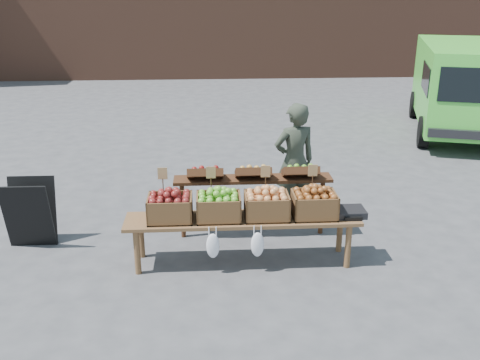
{
  "coord_description": "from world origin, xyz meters",
  "views": [
    {
      "loc": [
        -1.35,
        -5.75,
        3.08
      ],
      "look_at": [
        -0.97,
        0.36,
        0.85
      ],
      "focal_mm": 40.0,
      "sensor_mm": 36.0,
      "label": 1
    }
  ],
  "objects_px": {
    "crate_golden_apples": "(170,208)",
    "crate_red_apples": "(267,206)",
    "crate_russet_pears": "(219,207)",
    "vendor": "(294,162)",
    "back_table": "(253,198)",
    "delivery_van": "(463,89)",
    "chalkboard_sign": "(30,213)",
    "crate_green_apples": "(314,205)",
    "weighing_scale": "(350,212)",
    "display_bench": "(243,240)"
  },
  "relations": [
    {
      "from": "crate_golden_apples",
      "to": "back_table",
      "type": "bearing_deg",
      "value": 35.69
    },
    {
      "from": "delivery_van",
      "to": "crate_green_apples",
      "type": "relative_size",
      "value": 8.64
    },
    {
      "from": "vendor",
      "to": "crate_red_apples",
      "type": "distance_m",
      "value": 1.39
    },
    {
      "from": "back_table",
      "to": "crate_russet_pears",
      "type": "relative_size",
      "value": 4.2
    },
    {
      "from": "vendor",
      "to": "weighing_scale",
      "type": "distance_m",
      "value": 1.38
    },
    {
      "from": "weighing_scale",
      "to": "chalkboard_sign",
      "type": "bearing_deg",
      "value": 171.08
    },
    {
      "from": "chalkboard_sign",
      "to": "weighing_scale",
      "type": "relative_size",
      "value": 2.56
    },
    {
      "from": "crate_golden_apples",
      "to": "crate_red_apples",
      "type": "height_order",
      "value": "same"
    },
    {
      "from": "chalkboard_sign",
      "to": "crate_golden_apples",
      "type": "bearing_deg",
      "value": -18.31
    },
    {
      "from": "chalkboard_sign",
      "to": "crate_red_apples",
      "type": "xyz_separation_m",
      "value": [
        2.87,
        -0.6,
        0.27
      ]
    },
    {
      "from": "crate_russet_pears",
      "to": "crate_red_apples",
      "type": "distance_m",
      "value": 0.55
    },
    {
      "from": "delivery_van",
      "to": "chalkboard_sign",
      "type": "bearing_deg",
      "value": -130.25
    },
    {
      "from": "crate_green_apples",
      "to": "crate_red_apples",
      "type": "bearing_deg",
      "value": 180.0
    },
    {
      "from": "display_bench",
      "to": "crate_russet_pears",
      "type": "distance_m",
      "value": 0.51
    },
    {
      "from": "back_table",
      "to": "display_bench",
      "type": "xyz_separation_m",
      "value": [
        -0.18,
        -0.72,
        -0.24
      ]
    },
    {
      "from": "delivery_van",
      "to": "back_table",
      "type": "height_order",
      "value": "delivery_van"
    },
    {
      "from": "vendor",
      "to": "display_bench",
      "type": "xyz_separation_m",
      "value": [
        -0.79,
        -1.28,
        -0.53
      ]
    },
    {
      "from": "crate_golden_apples",
      "to": "crate_red_apples",
      "type": "distance_m",
      "value": 1.1
    },
    {
      "from": "crate_red_apples",
      "to": "weighing_scale",
      "type": "relative_size",
      "value": 1.47
    },
    {
      "from": "chalkboard_sign",
      "to": "crate_russet_pears",
      "type": "relative_size",
      "value": 1.74
    },
    {
      "from": "delivery_van",
      "to": "display_bench",
      "type": "relative_size",
      "value": 1.6
    },
    {
      "from": "delivery_van",
      "to": "crate_red_apples",
      "type": "bearing_deg",
      "value": -114.13
    },
    {
      "from": "back_table",
      "to": "crate_red_apples",
      "type": "bearing_deg",
      "value": -82.29
    },
    {
      "from": "crate_golden_apples",
      "to": "crate_red_apples",
      "type": "bearing_deg",
      "value": 0.0
    },
    {
      "from": "crate_golden_apples",
      "to": "weighing_scale",
      "type": "bearing_deg",
      "value": 0.0
    },
    {
      "from": "crate_golden_apples",
      "to": "weighing_scale",
      "type": "relative_size",
      "value": 1.47
    },
    {
      "from": "display_bench",
      "to": "crate_green_apples",
      "type": "height_order",
      "value": "crate_green_apples"
    },
    {
      "from": "crate_golden_apples",
      "to": "weighing_scale",
      "type": "distance_m",
      "value": 2.08
    },
    {
      "from": "crate_red_apples",
      "to": "crate_golden_apples",
      "type": "bearing_deg",
      "value": 180.0
    },
    {
      "from": "delivery_van",
      "to": "crate_red_apples",
      "type": "xyz_separation_m",
      "value": [
        -4.88,
        -5.59,
        -0.26
      ]
    },
    {
      "from": "chalkboard_sign",
      "to": "back_table",
      "type": "bearing_deg",
      "value": 2.91
    },
    {
      "from": "vendor",
      "to": "display_bench",
      "type": "bearing_deg",
      "value": 43.13
    },
    {
      "from": "delivery_van",
      "to": "back_table",
      "type": "bearing_deg",
      "value": -118.63
    },
    {
      "from": "vendor",
      "to": "crate_green_apples",
      "type": "xyz_separation_m",
      "value": [
        0.03,
        -1.28,
        -0.11
      ]
    },
    {
      "from": "back_table",
      "to": "crate_red_apples",
      "type": "relative_size",
      "value": 4.2
    },
    {
      "from": "crate_green_apples",
      "to": "weighing_scale",
      "type": "xyz_separation_m",
      "value": [
        0.43,
        0.0,
        -0.1
      ]
    },
    {
      "from": "vendor",
      "to": "crate_russet_pears",
      "type": "distance_m",
      "value": 1.67
    },
    {
      "from": "crate_green_apples",
      "to": "chalkboard_sign",
      "type": "bearing_deg",
      "value": 169.99
    },
    {
      "from": "back_table",
      "to": "weighing_scale",
      "type": "height_order",
      "value": "back_table"
    },
    {
      "from": "back_table",
      "to": "crate_green_apples",
      "type": "height_order",
      "value": "back_table"
    },
    {
      "from": "crate_russet_pears",
      "to": "crate_green_apples",
      "type": "bearing_deg",
      "value": 0.0
    },
    {
      "from": "back_table",
      "to": "display_bench",
      "type": "bearing_deg",
      "value": -103.85
    },
    {
      "from": "delivery_van",
      "to": "vendor",
      "type": "relative_size",
      "value": 2.65
    },
    {
      "from": "crate_russet_pears",
      "to": "vendor",
      "type": "bearing_deg",
      "value": 50.2
    },
    {
      "from": "crate_green_apples",
      "to": "crate_golden_apples",
      "type": "bearing_deg",
      "value": 180.0
    },
    {
      "from": "weighing_scale",
      "to": "back_table",
      "type": "bearing_deg",
      "value": 146.13
    },
    {
      "from": "back_table",
      "to": "weighing_scale",
      "type": "bearing_deg",
      "value": -33.87
    },
    {
      "from": "chalkboard_sign",
      "to": "display_bench",
      "type": "bearing_deg",
      "value": -12.58
    },
    {
      "from": "crate_green_apples",
      "to": "weighing_scale",
      "type": "height_order",
      "value": "crate_green_apples"
    },
    {
      "from": "crate_golden_apples",
      "to": "crate_green_apples",
      "type": "relative_size",
      "value": 1.0
    }
  ]
}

